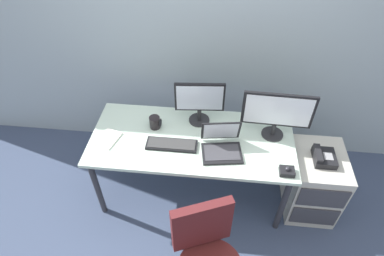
% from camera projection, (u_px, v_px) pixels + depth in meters
% --- Properties ---
extents(ground_plane, '(8.00, 8.00, 0.00)m').
position_uv_depth(ground_plane, '(192.00, 189.00, 3.14)').
color(ground_plane, '#3B4761').
extents(back_wall, '(6.00, 0.10, 2.80)m').
position_uv_depth(back_wall, '(201.00, 19.00, 2.70)').
color(back_wall, '#97A7AE').
rests_on(back_wall, ground).
extents(desk, '(1.67, 0.75, 0.71)m').
position_uv_depth(desk, '(192.00, 144.00, 2.70)').
color(desk, silver).
rests_on(desk, ground).
extents(file_cabinet, '(0.42, 0.53, 0.63)m').
position_uv_depth(file_cabinet, '(313.00, 182.00, 2.82)').
color(file_cabinet, beige).
rests_on(file_cabinet, ground).
extents(desk_phone, '(0.17, 0.20, 0.09)m').
position_uv_depth(desk_phone, '(323.00, 157.00, 2.56)').
color(desk_phone, black).
rests_on(desk_phone, file_cabinet).
extents(monitor_main, '(0.56, 0.18, 0.42)m').
position_uv_depth(monitor_main, '(277.00, 112.00, 2.52)').
color(monitor_main, '#262628').
rests_on(monitor_main, desk).
extents(monitor_side, '(0.41, 0.18, 0.39)m').
position_uv_depth(monitor_side, '(200.00, 101.00, 2.66)').
color(monitor_side, '#262628').
rests_on(monitor_side, desk).
extents(keyboard, '(0.41, 0.14, 0.03)m').
position_uv_depth(keyboard, '(172.00, 144.00, 2.59)').
color(keyboard, black).
rests_on(keyboard, desk).
extents(laptop, '(0.35, 0.32, 0.23)m').
position_uv_depth(laptop, '(221.00, 145.00, 2.53)').
color(laptop, black).
rests_on(laptop, desk).
extents(trackball_mouse, '(0.11, 0.09, 0.07)m').
position_uv_depth(trackball_mouse, '(287.00, 171.00, 2.38)').
color(trackball_mouse, black).
rests_on(trackball_mouse, desk).
extents(coffee_mug, '(0.10, 0.09, 0.11)m').
position_uv_depth(coffee_mug, '(155.00, 122.00, 2.72)').
color(coffee_mug, black).
rests_on(coffee_mug, desk).
extents(paper_notepad, '(0.20, 0.24, 0.01)m').
position_uv_depth(paper_notepad, '(108.00, 139.00, 2.64)').
color(paper_notepad, white).
rests_on(paper_notepad, desk).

